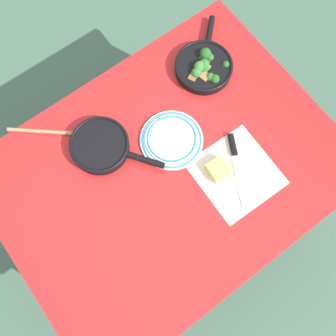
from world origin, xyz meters
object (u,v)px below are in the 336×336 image
Objects in this scene: wooden_spoon at (72,133)px; dinner_plate_stack at (172,139)px; skillet_broccoli at (204,66)px; grater_knife at (236,160)px; skillet_eggs at (101,146)px; cheese_block at (218,169)px.

wooden_spoon is 1.35× the size of dinner_plate_stack.
skillet_broccoli reaches higher than grater_knife.
wooden_spoon is 0.39m from dinner_plate_stack.
skillet_eggs is at bearing -104.63° from grater_knife.
grater_knife is 0.08m from cheese_block.
skillet_broccoli reaches higher than wooden_spoon.
skillet_eggs is at bearing -29.76° from dinner_plate_stack.
skillet_broccoli is 0.52m from skillet_eggs.
skillet_eggs reaches higher than grater_knife.
wooden_spoon is (0.58, -0.08, -0.02)m from skillet_broccoli.
skillet_broccoli reaches higher than dinner_plate_stack.
skillet_eggs is 0.45m from cheese_block.
dinner_plate_stack is (0.15, -0.21, 0.00)m from grater_knife.
cheese_block is at bearing -11.23° from wooden_spoon.
skillet_broccoli is 0.34m from dinner_plate_stack.
skillet_broccoli is at bearing -149.45° from dinner_plate_stack.
skillet_broccoli is at bearing 58.97° from skillet_eggs.
grater_knife is at bearing 125.06° from dinner_plate_stack.
grater_knife is at bearing -153.62° from skillet_broccoli.
grater_knife is 3.42× the size of cheese_block.
wooden_spoon is (0.06, -0.12, -0.02)m from skillet_eggs.
cheese_block reaches higher than grater_knife.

